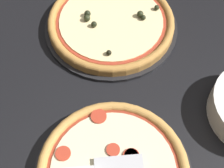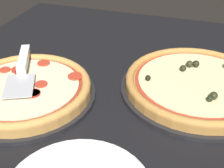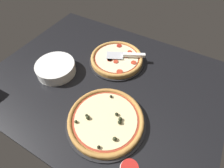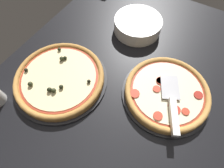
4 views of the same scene
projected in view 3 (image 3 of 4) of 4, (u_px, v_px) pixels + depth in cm
name	position (u px, v px, depth cm)	size (l,w,h in cm)	color
ground_plane	(105.00, 82.00, 99.72)	(126.88, 98.97, 3.60)	black
pizza_pan_front	(117.00, 61.00, 107.70)	(33.59, 33.59, 1.00)	black
pizza_front	(117.00, 58.00, 106.06)	(31.58, 31.58, 3.13)	#C68E47
pizza_pan_back	(106.00, 121.00, 81.38)	(37.25, 37.25, 1.00)	black
pizza_back	(106.00, 119.00, 79.84)	(35.02, 35.02, 4.08)	#B77F3D
serving_spatula	(130.00, 55.00, 104.46)	(22.73, 14.10, 2.00)	#B7B7BC
plate_stack	(56.00, 68.00, 99.92)	(22.14, 22.14, 6.30)	white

